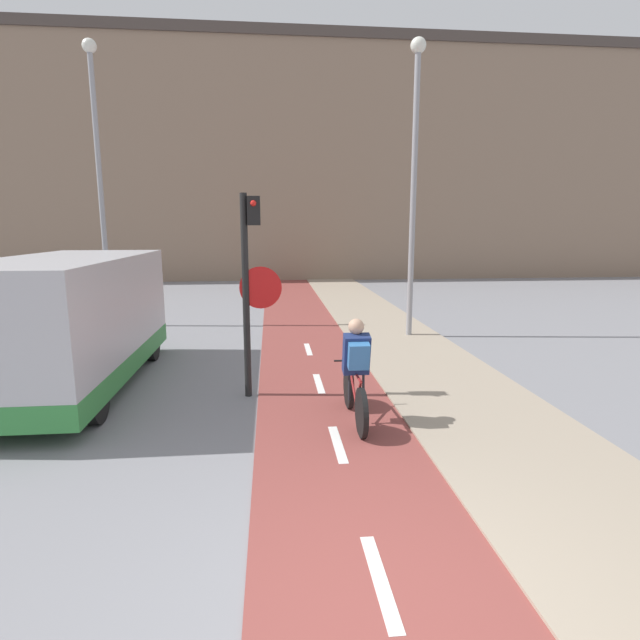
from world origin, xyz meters
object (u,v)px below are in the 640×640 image
traffic_light_pole (251,274)px  street_lamp_sidewalk (414,162)px  van (70,324)px  cyclist_near (356,374)px  street_lamp_far (98,159)px

traffic_light_pole → street_lamp_sidewalk: (3.77, 4.16, 2.25)m
traffic_light_pole → van: traffic_light_pole is taller
traffic_light_pole → van: 3.31m
street_lamp_sidewalk → cyclist_near: (-2.30, -5.46, -3.55)m
cyclist_near → van: bearing=155.8°
street_lamp_far → street_lamp_sidewalk: (7.96, -2.20, -0.24)m
traffic_light_pole → street_lamp_far: bearing=123.4°
street_lamp_sidewalk → van: 8.29m
cyclist_near → traffic_light_pole: bearing=138.4°
street_lamp_sidewalk → traffic_light_pole: bearing=-132.2°
street_lamp_sidewalk → van: (-6.87, -3.41, -3.16)m
cyclist_near → van: (-4.57, 2.06, 0.39)m
traffic_light_pole → street_lamp_far: size_ratio=0.44×
cyclist_near → van: 5.03m
street_lamp_far → traffic_light_pole: bearing=-56.6°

